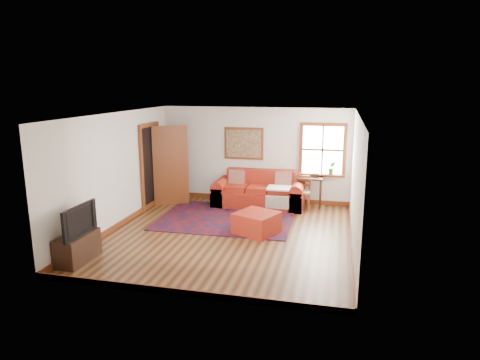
% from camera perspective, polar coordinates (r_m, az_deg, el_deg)
% --- Properties ---
extents(ground, '(5.50, 5.50, 0.00)m').
position_cam_1_polar(ground, '(9.03, -1.47, -7.30)').
color(ground, '#3B1F0F').
rests_on(ground, ground).
extents(room_envelope, '(5.04, 5.54, 2.52)m').
position_cam_1_polar(room_envelope, '(8.62, -1.51, 3.10)').
color(room_envelope, silver).
rests_on(room_envelope, ground).
extents(window, '(1.18, 0.20, 1.38)m').
position_cam_1_polar(window, '(11.06, 11.08, 3.24)').
color(window, white).
rests_on(window, ground).
extents(doorway, '(0.89, 1.08, 2.14)m').
position_cam_1_polar(doorway, '(11.09, -10.25, 2.02)').
color(doorway, black).
rests_on(doorway, ground).
extents(framed_artwork, '(1.05, 0.07, 0.85)m').
position_cam_1_polar(framed_artwork, '(11.30, 0.49, 4.89)').
color(framed_artwork, brown).
rests_on(framed_artwork, ground).
extents(persian_rug, '(3.09, 2.49, 0.02)m').
position_cam_1_polar(persian_rug, '(10.08, -1.80, -5.08)').
color(persian_rug, '#540E0C').
rests_on(persian_rug, ground).
extents(red_leather_sofa, '(2.31, 0.95, 0.90)m').
position_cam_1_polar(red_leather_sofa, '(11.05, 2.55, -1.92)').
color(red_leather_sofa, maroon).
rests_on(red_leather_sofa, ground).
extents(red_ottoman, '(1.03, 1.03, 0.45)m').
position_cam_1_polar(red_ottoman, '(9.05, 2.22, -5.74)').
color(red_ottoman, maroon).
rests_on(red_ottoman, ground).
extents(side_table, '(0.65, 0.49, 0.77)m').
position_cam_1_polar(side_table, '(11.03, 9.32, -0.23)').
color(side_table, black).
rests_on(side_table, ground).
extents(ladder_back_chair, '(0.42, 0.41, 0.90)m').
position_cam_1_polar(ladder_back_chair, '(10.86, 8.27, -1.29)').
color(ladder_back_chair, tan).
rests_on(ladder_back_chair, ground).
extents(media_cabinet, '(0.41, 0.91, 0.50)m').
position_cam_1_polar(media_cabinet, '(8.20, -20.85, -8.42)').
color(media_cabinet, black).
rests_on(media_cabinet, ground).
extents(television, '(0.13, 0.96, 0.55)m').
position_cam_1_polar(television, '(8.00, -21.16, -5.00)').
color(television, black).
rests_on(television, media_cabinet).
extents(candle_hurricane, '(0.12, 0.12, 0.18)m').
position_cam_1_polar(candle_hurricane, '(8.39, -19.21, -5.41)').
color(candle_hurricane, silver).
rests_on(candle_hurricane, media_cabinet).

